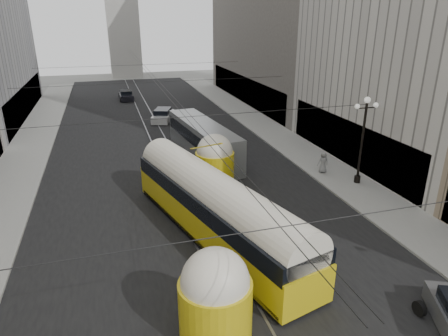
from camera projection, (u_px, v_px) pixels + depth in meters
road at (160, 143)px, 39.31m from camera, size 20.00×85.00×0.02m
sidewalk_left at (33, 142)px, 39.22m from camera, size 4.00×72.00×0.15m
sidewalk_right at (260, 124)px, 45.61m from camera, size 4.00×72.00×0.15m
rail_left at (152, 143)px, 39.11m from camera, size 0.12×85.00×0.04m
rail_right at (167, 142)px, 39.51m from camera, size 0.12×85.00×0.04m
lamppost_right_mid at (363, 136)px, 28.35m from camera, size 1.86×0.44×6.37m
catenary at (159, 84)px, 36.33m from camera, size 25.00×72.00×0.23m
streetcar at (215, 206)px, 21.97m from camera, size 6.77×17.28×3.91m
city_bus at (203, 139)px, 34.73m from camera, size 3.89×12.26×3.06m
sedan_white_far at (163, 115)px, 47.11m from camera, size 3.33×4.98×1.46m
sedan_dark_far at (126, 95)px, 58.87m from camera, size 2.03×4.52×1.40m
pedestrian_sidewalk_right at (323, 162)px, 31.18m from camera, size 0.89×0.60×1.72m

